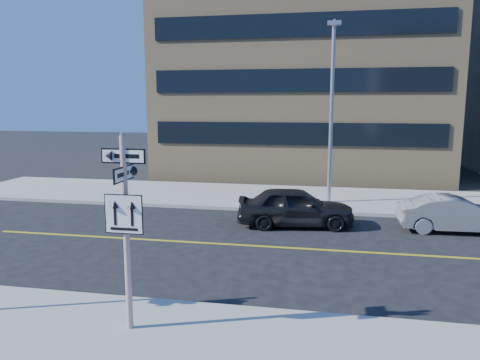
% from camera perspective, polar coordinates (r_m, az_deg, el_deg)
% --- Properties ---
extents(ground, '(120.00, 120.00, 0.00)m').
position_cam_1_polar(ground, '(12.64, -8.48, -12.92)').
color(ground, black).
rests_on(ground, ground).
extents(sign_pole, '(0.92, 0.92, 4.06)m').
position_cam_1_polar(sign_pole, '(9.66, -13.77, -4.91)').
color(sign_pole, white).
rests_on(sign_pole, near_sidewalk).
extents(parked_car_a, '(2.43, 4.72, 1.54)m').
position_cam_1_polar(parked_car_a, '(18.37, 6.76, -3.25)').
color(parked_car_a, black).
rests_on(parked_car_a, ground).
extents(parked_car_b, '(1.54, 4.11, 1.34)m').
position_cam_1_polar(parked_car_b, '(19.22, 24.73, -3.81)').
color(parked_car_b, gray).
rests_on(parked_car_b, ground).
extents(streetlight_a, '(0.55, 2.25, 8.00)m').
position_cam_1_polar(streetlight_a, '(21.76, 11.12, 9.19)').
color(streetlight_a, gray).
rests_on(streetlight_a, far_sidewalk).
extents(building_brick, '(18.00, 18.00, 18.00)m').
position_cam_1_polar(building_brick, '(36.30, 8.02, 16.02)').
color(building_brick, tan).
rests_on(building_brick, ground).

